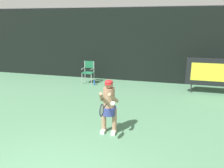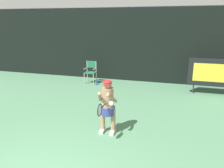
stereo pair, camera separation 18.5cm
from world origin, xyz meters
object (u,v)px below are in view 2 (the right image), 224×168
object	(u,v)px
water_bottle	(96,83)
tennis_player	(108,104)
scoreboard	(216,73)
umpire_chair	(91,71)
tennis_racket	(100,110)

from	to	relation	value
water_bottle	tennis_player	size ratio (longest dim) A/B	0.18
scoreboard	umpire_chair	bearing A→B (deg)	176.69
tennis_racket	scoreboard	bearing A→B (deg)	52.86
umpire_chair	water_bottle	world-z (taller)	umpire_chair
scoreboard	tennis_racket	size ratio (longest dim) A/B	3.65
scoreboard	umpire_chair	size ratio (longest dim) A/B	2.04
umpire_chair	water_bottle	bearing A→B (deg)	-39.59
tennis_racket	umpire_chair	bearing A→B (deg)	109.54
umpire_chair	tennis_racket	xyz separation A→B (m)	(2.37, -5.38, 0.30)
umpire_chair	tennis_player	distance (m)	5.30
water_bottle	tennis_player	xyz separation A→B (m)	(1.95, -4.40, 0.70)
umpire_chair	tennis_player	world-z (taller)	tennis_player
tennis_player	scoreboard	bearing A→B (deg)	53.41
water_bottle	tennis_racket	size ratio (longest dim) A/B	0.44
water_bottle	scoreboard	bearing A→B (deg)	0.15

